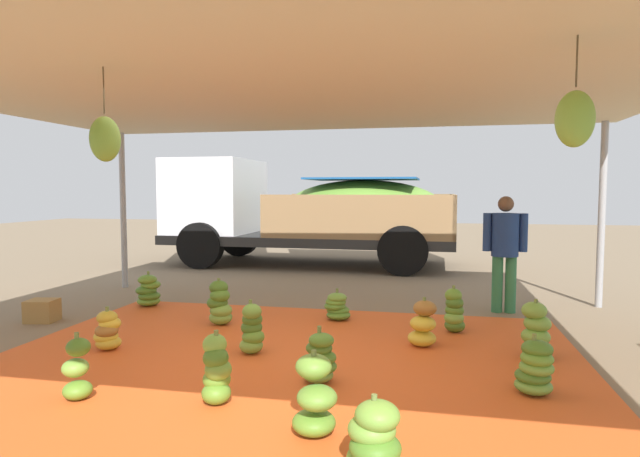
{
  "coord_description": "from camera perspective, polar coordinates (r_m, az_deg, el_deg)",
  "views": [
    {
      "loc": [
        1.41,
        -4.97,
        1.69
      ],
      "look_at": [
        0.15,
        1.01,
        1.25
      ],
      "focal_mm": 29.85,
      "sensor_mm": 36.0,
      "label": 1
    }
  ],
  "objects": [
    {
      "name": "ground_plane",
      "position": [
        8.27,
        1.81,
        -7.67
      ],
      "size": [
        40.0,
        40.0,
        0.0
      ],
      "primitive_type": "plane",
      "color": "#7F6B51"
    },
    {
      "name": "tarp_orange",
      "position": [
        5.43,
        -3.91,
        -13.95
      ],
      "size": [
        5.87,
        4.6,
        0.01
      ],
      "primitive_type": "cube",
      "color": "#E05B23",
      "rests_on": "ground"
    },
    {
      "name": "tent_canopy",
      "position": [
        5.16,
        -4.3,
        14.79
      ],
      "size": [
        8.0,
        7.0,
        2.73
      ],
      "color": "#9EA0A5",
      "rests_on": "ground"
    },
    {
      "name": "banana_bunch_0",
      "position": [
        4.85,
        -24.6,
        -13.71
      ],
      "size": [
        0.29,
        0.28,
        0.54
      ],
      "color": "#60932D",
      "rests_on": "tarp_orange"
    },
    {
      "name": "banana_bunch_1",
      "position": [
        4.87,
        22.07,
        -13.77
      ],
      "size": [
        0.41,
        0.41,
        0.5
      ],
      "color": "#6B9E38",
      "rests_on": "tarp_orange"
    },
    {
      "name": "banana_bunch_2",
      "position": [
        4.79,
        0.05,
        -13.81
      ],
      "size": [
        0.36,
        0.34,
        0.5
      ],
      "color": "#75A83D",
      "rests_on": "tarp_orange"
    },
    {
      "name": "banana_bunch_3",
      "position": [
        3.81,
        -0.56,
        -17.83
      ],
      "size": [
        0.43,
        0.43,
        0.6
      ],
      "color": "#60932D",
      "rests_on": "tarp_orange"
    },
    {
      "name": "banana_bunch_4",
      "position": [
        6.14,
        -21.81,
        -10.2
      ],
      "size": [
        0.34,
        0.36,
        0.46
      ],
      "color": "gold",
      "rests_on": "tarp_orange"
    },
    {
      "name": "banana_bunch_5",
      "position": [
        3.38,
        5.85,
        -21.66
      ],
      "size": [
        0.41,
        0.41,
        0.49
      ],
      "color": "#6B9E38",
      "rests_on": "tarp_orange"
    },
    {
      "name": "banana_bunch_6",
      "position": [
        5.93,
        10.99,
        -10.14
      ],
      "size": [
        0.43,
        0.43,
        0.53
      ],
      "color": "gold",
      "rests_on": "tarp_orange"
    },
    {
      "name": "banana_bunch_7",
      "position": [
        6.99,
        1.83,
        -8.4
      ],
      "size": [
        0.44,
        0.44,
        0.41
      ],
      "color": "#518428",
      "rests_on": "tarp_orange"
    },
    {
      "name": "banana_bunch_8",
      "position": [
        6.55,
        14.2,
        -8.65
      ],
      "size": [
        0.3,
        0.3,
        0.56
      ],
      "color": "#477523",
      "rests_on": "tarp_orange"
    },
    {
      "name": "banana_bunch_9",
      "position": [
        6.82,
        -10.71,
        -7.96
      ],
      "size": [
        0.42,
        0.38,
        0.59
      ],
      "color": "#75A83D",
      "rests_on": "tarp_orange"
    },
    {
      "name": "banana_bunch_10",
      "position": [
        8.16,
        -17.91,
        -6.42
      ],
      "size": [
        0.46,
        0.46,
        0.51
      ],
      "color": "#60932D",
      "rests_on": "tarp_orange"
    },
    {
      "name": "banana_bunch_11",
      "position": [
        5.62,
        -7.3,
        -10.71
      ],
      "size": [
        0.31,
        0.31,
        0.56
      ],
      "color": "#75A83D",
      "rests_on": "tarp_orange"
    },
    {
      "name": "banana_bunch_12",
      "position": [
        5.84,
        22.17,
        -10.24
      ],
      "size": [
        0.41,
        0.41,
        0.6
      ],
      "color": "#477523",
      "rests_on": "tarp_orange"
    },
    {
      "name": "banana_bunch_13",
      "position": [
        4.41,
        -11.04,
        -14.77
      ],
      "size": [
        0.32,
        0.33,
        0.58
      ],
      "color": "#60932D",
      "rests_on": "tarp_orange"
    },
    {
      "name": "cargo_truck_main",
      "position": [
        12.1,
        -1.88,
        1.99
      ],
      "size": [
        6.42,
        2.65,
        2.4
      ],
      "color": "#2D2D2D",
      "rests_on": "ground"
    },
    {
      "name": "worker_0",
      "position": [
        7.73,
        19.21,
        -1.68
      ],
      "size": [
        0.59,
        0.36,
        1.61
      ],
      "color": "#337A4C",
      "rests_on": "ground"
    },
    {
      "name": "crate_0",
      "position": [
        7.8,
        -27.63,
        -7.8
      ],
      "size": [
        0.4,
        0.36,
        0.28
      ],
      "primitive_type": "cube",
      "rotation": [
        0.0,
        0.0,
        0.17
      ],
      "color": "olive",
      "rests_on": "ground"
    }
  ]
}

